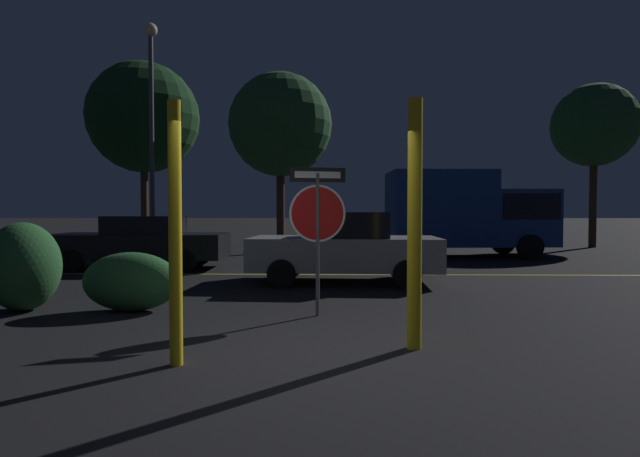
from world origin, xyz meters
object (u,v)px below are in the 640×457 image
at_px(hedge_bush_0, 23,267).
at_px(hedge_bush_1, 131,282).
at_px(tree_1, 280,125).
at_px(stop_sign, 318,213).
at_px(yellow_pole_right, 415,224).
at_px(passing_car_1, 141,242).
at_px(delivery_truck, 469,212).
at_px(passing_car_2, 346,248).
at_px(street_lamp, 151,107).
at_px(tree_2, 144,118).
at_px(tree_0, 594,126).
at_px(yellow_pole_left, 175,234).

relative_size(hedge_bush_0, hedge_bush_1, 0.92).
height_order(hedge_bush_1, tree_1, tree_1).
xyz_separation_m(stop_sign, yellow_pole_right, (1.17, -1.79, -0.13)).
bearing_deg(passing_car_1, stop_sign, -142.47).
bearing_deg(hedge_bush_0, stop_sign, -3.34).
bearing_deg(hedge_bush_0, passing_car_1, 93.89).
bearing_deg(yellow_pole_right, delivery_truck, 71.97).
xyz_separation_m(passing_car_2, street_lamp, (-6.50, 5.87, 4.40)).
xyz_separation_m(passing_car_2, tree_2, (-8.69, 10.93, 5.00)).
height_order(delivery_truck, tree_0, tree_0).
bearing_deg(street_lamp, tree_2, 113.37).
bearing_deg(tree_1, hedge_bush_1, -95.86).
distance_m(hedge_bush_1, tree_0, 21.57).
relative_size(passing_car_1, delivery_truck, 0.85).
bearing_deg(hedge_bush_0, tree_1, 75.91).
xyz_separation_m(tree_0, tree_2, (-20.09, -0.47, 0.35)).
xyz_separation_m(yellow_pole_right, street_lamp, (-7.14, 11.33, 3.73)).
xyz_separation_m(yellow_pole_left, passing_car_2, (1.92, 6.15, -0.58)).
bearing_deg(passing_car_1, yellow_pole_left, -158.65).
xyz_separation_m(yellow_pole_left, delivery_truck, (6.47, 12.72, 0.24)).
bearing_deg(passing_car_2, delivery_truck, -32.49).
distance_m(stop_sign, hedge_bush_0, 4.80).
bearing_deg(passing_car_1, street_lamp, 12.88).
xyz_separation_m(passing_car_2, delivery_truck, (4.55, 6.57, 0.82)).
bearing_deg(delivery_truck, yellow_pole_right, -20.81).
relative_size(stop_sign, hedge_bush_1, 1.46).
bearing_deg(hedge_bush_1, tree_1, 84.14).
distance_m(yellow_pole_right, passing_car_2, 5.54).
bearing_deg(street_lamp, yellow_pole_right, -57.77).
xyz_separation_m(passing_car_2, tree_0, (11.40, 11.40, 4.66)).
bearing_deg(hedge_bush_0, yellow_pole_right, -19.34).
xyz_separation_m(hedge_bush_1, tree_0, (14.91, 14.78, 4.96)).
xyz_separation_m(passing_car_1, tree_2, (-3.04, 8.34, 5.04)).
xyz_separation_m(yellow_pole_right, tree_2, (-9.33, 16.38, 4.34)).
relative_size(passing_car_2, tree_2, 0.53).
height_order(delivery_truck, tree_1, tree_1).
height_order(hedge_bush_1, street_lamp, street_lamp).
relative_size(hedge_bush_0, delivery_truck, 0.25).
distance_m(stop_sign, tree_1, 12.55).
distance_m(stop_sign, hedge_bush_1, 3.19).
relative_size(passing_car_2, street_lamp, 0.54).
xyz_separation_m(stop_sign, hedge_bush_0, (-4.71, 0.27, -0.86)).
xyz_separation_m(street_lamp, tree_0, (17.90, 5.53, 0.26)).
distance_m(tree_0, tree_1, 14.07).
bearing_deg(tree_1, yellow_pole_left, -88.43).
bearing_deg(delivery_truck, stop_sign, -29.18).
distance_m(yellow_pole_left, tree_0, 22.41).
height_order(yellow_pole_left, passing_car_1, yellow_pole_left).
bearing_deg(hedge_bush_1, passing_car_1, 109.71).
relative_size(passing_car_2, tree_0, 0.60).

